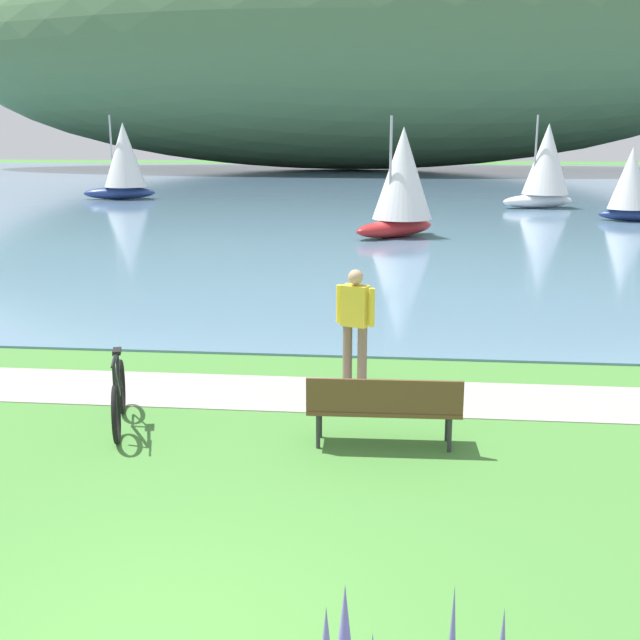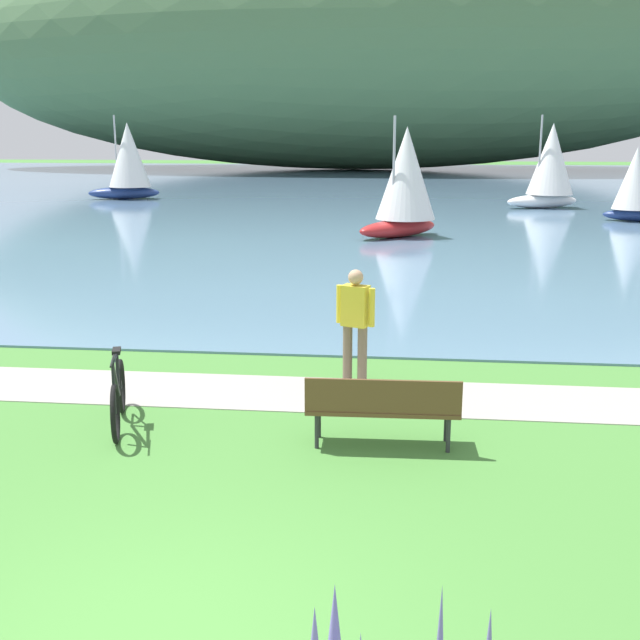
{
  "view_description": "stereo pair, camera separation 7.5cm",
  "coord_description": "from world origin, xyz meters",
  "views": [
    {
      "loc": [
        1.64,
        -4.57,
        3.61
      ],
      "look_at": [
        0.56,
        6.1,
        1.0
      ],
      "focal_mm": 43.21,
      "sensor_mm": 36.0,
      "label": 1
    },
    {
      "loc": [
        1.72,
        -4.56,
        3.61
      ],
      "look_at": [
        0.56,
        6.1,
        1.0
      ],
      "focal_mm": 43.21,
      "sensor_mm": 36.0,
      "label": 2
    }
  ],
  "objects": [
    {
      "name": "bay_water",
      "position": [
        0.0,
        47.6,
        0.02
      ],
      "size": [
        180.0,
        80.0,
        0.04
      ],
      "primitive_type": "cube",
      "color": "#5B7F9E",
      "rests_on": "ground"
    },
    {
      "name": "distant_hillside",
      "position": [
        -3.47,
        74.72,
        11.79
      ],
      "size": [
        80.67,
        28.0,
        23.5
      ],
      "primitive_type": "ellipsoid",
      "color": "#4C7047",
      "rests_on": "bay_water"
    },
    {
      "name": "shoreline_path",
      "position": [
        0.0,
        5.72,
        0.01
      ],
      "size": [
        60.0,
        1.5,
        0.01
      ],
      "primitive_type": "cube",
      "color": "#A39E93",
      "rests_on": "ground"
    },
    {
      "name": "park_bench_near_camera",
      "position": [
        1.53,
        3.95,
        0.52
      ],
      "size": [
        1.81,
        0.53,
        0.88
      ],
      "color": "brown",
      "rests_on": "ground"
    },
    {
      "name": "bicycle_leaning_near_bench",
      "position": [
        -1.79,
        4.25,
        0.4
      ],
      "size": [
        0.56,
        1.71,
        1.01
      ],
      "color": "black",
      "rests_on": "ground"
    },
    {
      "name": "person_at_shoreline",
      "position": [
        1.06,
        6.29,
        0.98
      ],
      "size": [
        0.57,
        0.35,
        1.71
      ],
      "color": "#72604C",
      "rests_on": "ground"
    },
    {
      "name": "sailboat_nearest_to_shore",
      "position": [
        11.21,
        28.81,
        1.6
      ],
      "size": [
        2.91,
        1.94,
        3.31
      ],
      "color": "navy",
      "rests_on": "bay_water"
    },
    {
      "name": "sailboat_mid_bay",
      "position": [
        1.74,
        22.84,
        1.99
      ],
      "size": [
        3.32,
        3.31,
        4.15
      ],
      "color": "#B22323",
      "rests_on": "bay_water"
    },
    {
      "name": "sailboat_toward_hillside",
      "position": [
        -13.43,
        37.2,
        2.17
      ],
      "size": [
        4.0,
        2.82,
        4.52
      ],
      "color": "navy",
      "rests_on": "bay_water"
    },
    {
      "name": "sailboat_far_off",
      "position": [
        8.72,
        34.36,
        2.12
      ],
      "size": [
        3.88,
        2.9,
        4.42
      ],
      "color": "white",
      "rests_on": "bay_water"
    }
  ]
}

